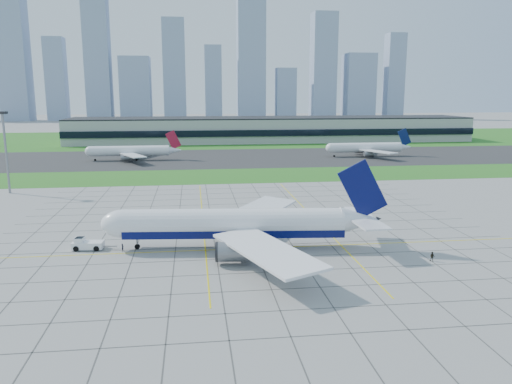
{
  "coord_description": "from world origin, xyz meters",
  "views": [
    {
      "loc": [
        -11.95,
        -98.57,
        30.88
      ],
      "look_at": [
        3.25,
        21.63,
        7.0
      ],
      "focal_mm": 35.0,
      "sensor_mm": 36.0,
      "label": 1
    }
  ],
  "objects_px": {
    "light_mast": "(5,142)",
    "distant_jet_1": "(131,151)",
    "pushback_tug": "(86,244)",
    "distant_jet_2": "(367,147)",
    "crew_far": "(432,257)",
    "airliner": "(236,225)",
    "crew_near": "(123,247)"
  },
  "relations": [
    {
      "from": "pushback_tug",
      "to": "distant_jet_1",
      "type": "bearing_deg",
      "value": 98.27
    },
    {
      "from": "airliner",
      "to": "crew_far",
      "type": "relative_size",
      "value": 31.52
    },
    {
      "from": "crew_near",
      "to": "distant_jet_1",
      "type": "relative_size",
      "value": 0.04
    },
    {
      "from": "airliner",
      "to": "crew_far",
      "type": "xyz_separation_m",
      "value": [
        35.79,
        -12.79,
        -4.05
      ]
    },
    {
      "from": "pushback_tug",
      "to": "distant_jet_2",
      "type": "xyz_separation_m",
      "value": [
        108.26,
        140.3,
        3.39
      ]
    },
    {
      "from": "crew_far",
      "to": "distant_jet_2",
      "type": "bearing_deg",
      "value": 110.12
    },
    {
      "from": "airliner",
      "to": "crew_near",
      "type": "distance_m",
      "value": 23.07
    },
    {
      "from": "pushback_tug",
      "to": "distant_jet_2",
      "type": "bearing_deg",
      "value": 57.68
    },
    {
      "from": "airliner",
      "to": "distant_jet_1",
      "type": "height_order",
      "value": "airliner"
    },
    {
      "from": "light_mast",
      "to": "pushback_tug",
      "type": "relative_size",
      "value": 2.86
    },
    {
      "from": "airliner",
      "to": "distant_jet_1",
      "type": "distance_m",
      "value": 147.48
    },
    {
      "from": "crew_near",
      "to": "distant_jet_1",
      "type": "height_order",
      "value": "distant_jet_1"
    },
    {
      "from": "crew_near",
      "to": "crew_far",
      "type": "height_order",
      "value": "crew_far"
    },
    {
      "from": "airliner",
      "to": "crew_near",
      "type": "xyz_separation_m",
      "value": [
        -22.67,
        0.73,
        -4.18
      ]
    },
    {
      "from": "pushback_tug",
      "to": "crew_far",
      "type": "bearing_deg",
      "value": -8.15
    },
    {
      "from": "airliner",
      "to": "distant_jet_1",
      "type": "bearing_deg",
      "value": 109.96
    },
    {
      "from": "light_mast",
      "to": "distant_jet_2",
      "type": "relative_size",
      "value": 0.6
    },
    {
      "from": "crew_far",
      "to": "distant_jet_2",
      "type": "distance_m",
      "value": 161.8
    },
    {
      "from": "crew_far",
      "to": "distant_jet_1",
      "type": "height_order",
      "value": "distant_jet_1"
    },
    {
      "from": "airliner",
      "to": "crew_near",
      "type": "relative_size",
      "value": 36.65
    },
    {
      "from": "light_mast",
      "to": "crew_near",
      "type": "relative_size",
      "value": 16.1
    },
    {
      "from": "airliner",
      "to": "light_mast",
      "type": "bearing_deg",
      "value": 140.29
    },
    {
      "from": "distant_jet_1",
      "to": "distant_jet_2",
      "type": "bearing_deg",
      "value": 0.31
    },
    {
      "from": "pushback_tug",
      "to": "crew_far",
      "type": "relative_size",
      "value": 4.84
    },
    {
      "from": "airliner",
      "to": "distant_jet_2",
      "type": "height_order",
      "value": "airliner"
    },
    {
      "from": "crew_near",
      "to": "distant_jet_2",
      "type": "xyz_separation_m",
      "value": [
        100.85,
        142.58,
        3.69
      ]
    },
    {
      "from": "distant_jet_2",
      "to": "crew_near",
      "type": "bearing_deg",
      "value": -125.27
    },
    {
      "from": "light_mast",
      "to": "pushback_tug",
      "type": "height_order",
      "value": "light_mast"
    },
    {
      "from": "crew_far",
      "to": "distant_jet_2",
      "type": "relative_size",
      "value": 0.04
    },
    {
      "from": "airliner",
      "to": "distant_jet_2",
      "type": "bearing_deg",
      "value": 66.73
    },
    {
      "from": "crew_near",
      "to": "crew_far",
      "type": "bearing_deg",
      "value": -81.89
    },
    {
      "from": "light_mast",
      "to": "distant_jet_1",
      "type": "distance_m",
      "value": 82.49
    }
  ]
}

